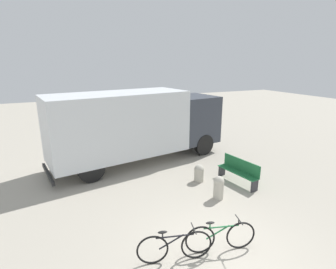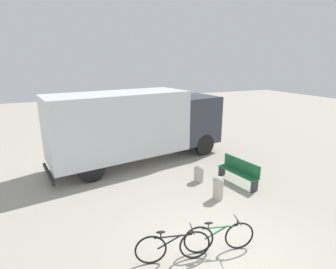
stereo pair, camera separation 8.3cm
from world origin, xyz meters
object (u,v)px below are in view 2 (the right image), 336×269
(delivery_truck, at_px, (138,123))
(bicycle_near, at_px, (173,247))
(bollard_far_bench, at_px, (199,173))
(bollard_near_bench, at_px, (218,187))
(park_bench, at_px, (239,171))
(bicycle_middle, at_px, (219,237))

(delivery_truck, xyz_separation_m, bicycle_near, (-1.25, -6.57, -1.42))
(bollard_far_bench, bearing_deg, delivery_truck, 115.44)
(delivery_truck, bearing_deg, bollard_near_bench, -82.19)
(park_bench, relative_size, bollard_near_bench, 2.18)
(bicycle_near, distance_m, bollard_far_bench, 4.42)
(bicycle_near, xyz_separation_m, bicycle_middle, (1.18, -0.14, 0.00))
(bicycle_near, bearing_deg, delivery_truck, 93.58)
(bicycle_middle, relative_size, bollard_near_bench, 2.10)
(park_bench, bearing_deg, bicycle_near, 115.62)
(park_bench, distance_m, bicycle_near, 4.92)
(delivery_truck, height_order, park_bench, delivery_truck)
(bicycle_near, bearing_deg, bicycle_middle, 7.51)
(bicycle_near, xyz_separation_m, bollard_far_bench, (2.72, 3.48, -0.03))
(bicycle_near, xyz_separation_m, bollard_near_bench, (2.63, 2.03, 0.05))
(delivery_truck, height_order, bicycle_middle, delivery_truck)
(bicycle_near, distance_m, bollard_near_bench, 3.32)
(bicycle_middle, distance_m, bollard_far_bench, 3.93)
(bollard_far_bench, bearing_deg, bicycle_middle, -113.03)
(bollard_far_bench, bearing_deg, park_bench, -28.17)
(delivery_truck, relative_size, bicycle_middle, 4.88)
(delivery_truck, xyz_separation_m, bicycle_middle, (-0.07, -6.71, -1.42))
(park_bench, relative_size, bicycle_middle, 1.04)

